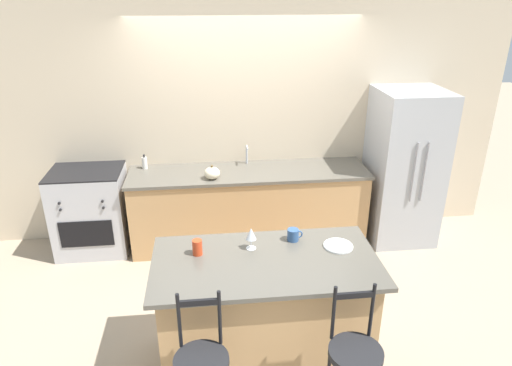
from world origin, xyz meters
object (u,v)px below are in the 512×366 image
Objects in this scene: wine_glass at (251,234)px; coffee_mug at (293,235)px; refrigerator at (403,167)px; bar_stool_far at (354,365)px; oven_range at (91,211)px; tumbler_cup at (197,247)px; pumpkin_decoration at (212,173)px; dinner_plate at (338,246)px; soap_bottle at (145,163)px.

wine_glass is 0.36m from coffee_mug.
refrigerator is 10.08× the size of wine_glass.
refrigerator is 1.60× the size of bar_stool_far.
oven_range is 2.22m from tumbler_cup.
refrigerator is 2.24m from coffee_mug.
bar_stool_far is 2.55m from pumpkin_decoration.
oven_range is at bearing 124.35° from tumbler_cup.
refrigerator is 14.77× the size of tumbler_cup.
pumpkin_decoration reaches higher than dinner_plate.
pumpkin_decoration is 1.01× the size of soap_bottle.
coffee_mug is (-0.32, 0.13, 0.04)m from dinner_plate.
dinner_plate is at bearing 83.22° from bar_stool_far.
coffee_mug is at bearing 103.74° from bar_stool_far.
refrigerator reaches higher than bar_stool_far.
soap_bottle is (-1.67, 1.96, 0.00)m from dinner_plate.
tumbler_cup is at bearing 140.05° from bar_stool_far.
coffee_mug is at bearing -67.41° from pumpkin_decoration.
bar_stool_far is 6.66× the size of soap_bottle.
wine_glass is (-1.92, -1.67, 0.19)m from refrigerator.
soap_bottle is (-1.34, 1.82, -0.04)m from coffee_mug.
tumbler_cup is at bearing 179.43° from dinner_plate.
refrigerator reaches higher than tumbler_cup.
oven_range is 8.04× the size of tumbler_cup.
wine_glass reaches higher than dinner_plate.
coffee_mug is at bearing -40.21° from oven_range.
bar_stool_far is 0.90m from dinner_plate.
refrigerator is 2.87m from bar_stool_far.
coffee_mug is 1.02× the size of tumbler_cup.
refrigerator is at bearing 3.61° from pumpkin_decoration.
refrigerator is 2.55m from wine_glass.
soap_bottle is at bearing 117.74° from wine_glass.
soap_bottle is at bearing 152.93° from pumpkin_decoration.
dinner_plate is at bearing -59.61° from pumpkin_decoration.
wine_glass reaches higher than soap_bottle.
oven_range is 2.61m from coffee_mug.
bar_stool_far is (-1.35, -2.52, -0.31)m from refrigerator.
refrigerator reaches higher than coffee_mug.
dinner_plate is at bearing -38.09° from oven_range.
bar_stool_far is 1.06m from coffee_mug.
dinner_plate is 1.83m from pumpkin_decoration.
soap_bottle is at bearing 126.38° from coffee_mug.
refrigerator is 7.76× the size of dinner_plate.
soap_bottle is (-0.60, 1.95, -0.05)m from tumbler_cup.
wine_glass is at bearing -47.10° from oven_range.
pumpkin_decoration is at bearing 84.86° from tumbler_cup.
pumpkin_decoration is (-2.18, -0.14, 0.08)m from refrigerator.
tumbler_cup is at bearing -95.14° from pumpkin_decoration.
pumpkin_decoration is at bearing -176.39° from refrigerator.
refrigerator is at bearing 53.88° from dinner_plate.
soap_bottle is at bearing 15.57° from oven_range.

